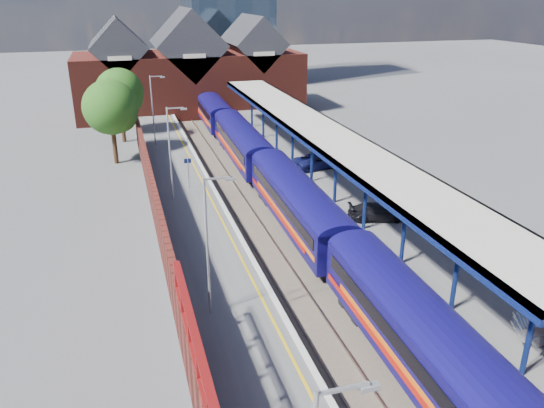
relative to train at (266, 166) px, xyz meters
The scene contains 20 objects.
ground 6.09m from the train, 105.15° to the left, with size 240.00×240.00×0.00m, color #5B5B5E.
ballast_bed 5.17m from the train, 108.41° to the right, with size 6.00×76.00×0.06m, color #473D33.
rails 5.13m from the train, 108.41° to the right, with size 4.51×76.00×0.14m.
left_platform 8.47m from the train, 147.32° to the right, with size 5.00×76.00×1.00m, color #565659.
right_platform 6.56m from the train, 44.87° to the right, with size 6.00×76.00×1.00m, color #565659.
coping_left 6.55m from the train, 135.99° to the right, with size 0.30×76.00×0.05m, color silver.
coping_right 4.91m from the train, 69.73° to the right, with size 0.30×76.00×0.05m, color silver.
yellow_line 6.99m from the train, 139.45° to the right, with size 0.14×76.00×0.01m, color yellow.
train is the anchor object (origin of this frame).
canopy 5.67m from the train, 32.44° to the right, with size 4.50×52.00×4.48m.
lamp_post_b 20.29m from the train, 113.02° to the right, with size 1.48×0.18×7.00m.
lamp_post_c 8.73m from the train, 162.44° to the right, with size 1.48×0.18×7.00m.
lamp_post_d 15.89m from the train, 120.17° to the left, with size 1.48×0.18×7.00m.
platform_sign 6.54m from the train, behind, with size 0.55×0.08×2.50m.
brick_wall 14.56m from the train, 131.23° to the right, with size 0.35×50.00×3.86m.
station_building 33.71m from the train, 92.55° to the left, with size 30.00×12.12×13.78m.
tree_near 16.77m from the train, 136.04° to the left, with size 5.20×5.20×8.10m.
tree_far 22.48m from the train, 119.18° to the left, with size 5.20×5.20×8.10m.
parked_car_dark 11.51m from the train, 64.04° to the right, with size 1.60×3.93×1.14m, color black.
parked_car_blue 5.56m from the train, 17.11° to the left, with size 2.13×4.63×1.29m, color navy.
Camera 1 is at (-9.80, -16.04, 15.58)m, focal length 35.00 mm.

